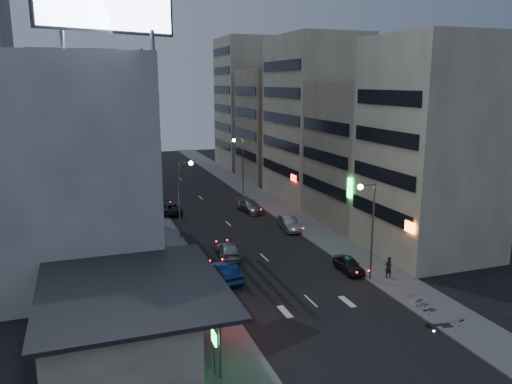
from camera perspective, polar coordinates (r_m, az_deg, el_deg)
name	(u,v)px	position (r m, az deg, el deg)	size (l,w,h in m)	color
ground	(337,325)	(34.95, 9.20, -14.79)	(180.00, 180.00, 0.00)	black
sidewalk_left	(153,220)	(59.74, -11.68, -3.20)	(4.00, 120.00, 0.12)	#4C4C4F
sidewalk_right	(280,209)	(63.69, 2.73, -1.98)	(4.00, 120.00, 0.12)	#4C4C4F
food_court	(118,316)	(32.32, -15.46, -13.54)	(11.00, 13.00, 3.88)	beige
white_building	(62,161)	(47.68, -21.26, 3.27)	(14.00, 24.00, 18.00)	beige
shophouse_near	(431,148)	(48.64, 19.38, 4.77)	(10.00, 11.00, 20.00)	beige
shophouse_mid	(368,153)	(58.50, 12.63, 4.38)	(11.00, 12.00, 16.00)	tan
shophouse_far	(314,119)	(69.28, 6.69, 8.30)	(10.00, 14.00, 22.00)	beige
far_left_a	(79,127)	(72.39, -19.61, 7.05)	(11.00, 10.00, 20.00)	beige
far_left_b	(76,136)	(85.56, -19.84, 6.07)	(12.00, 10.00, 15.00)	gray
far_right_a	(277,125)	(83.33, 2.42, 7.68)	(11.00, 12.00, 18.00)	tan
far_right_b	(253,103)	(96.43, -0.40, 10.12)	(12.00, 12.00, 24.00)	beige
street_lamp_right_near	(369,218)	(40.70, 12.77, -2.88)	(1.60, 0.44, 8.02)	#595B60
street_lamp_left	(183,188)	(51.12, -8.38, 0.41)	(1.60, 0.44, 8.02)	#595B60
street_lamp_right_far	(240,158)	(71.18, -1.82, 3.92)	(1.60, 0.44, 8.02)	#595B60
parked_car_right_near	(349,265)	(43.82, 10.56, -8.15)	(1.52, 3.77, 1.28)	#242429
parked_car_right_mid	(289,224)	(54.93, 3.79, -3.63)	(1.53, 4.38, 1.44)	#9DA1A5
parked_car_left	(169,208)	(62.65, -9.89, -1.78)	(2.35, 5.09, 1.42)	#25252A
parked_car_right_far	(250,206)	(62.48, -0.67, -1.62)	(2.02, 4.98, 1.44)	gray
road_car_blue	(224,272)	(41.35, -3.63, -9.08)	(1.58, 4.53, 1.49)	navy
road_car_silver	(229,250)	(46.59, -3.14, -6.63)	(1.93, 4.76, 1.38)	#A1A5A9
person	(388,267)	(42.89, 14.89, -8.30)	(0.66, 0.43, 1.80)	black
scooter_black_a	(450,315)	(36.59, 21.25, -12.93)	(2.04, 0.68, 1.25)	black
scooter_silver_a	(460,311)	(37.68, 22.25, -12.44)	(1.69, 0.56, 1.03)	#AAACB2
scooter_blue	(423,296)	(39.17, 18.59, -11.21)	(1.63, 0.54, 0.99)	navy
scooter_black_b	(433,301)	(38.52, 19.53, -11.69)	(1.63, 0.54, 1.00)	black
scooter_silver_b	(417,291)	(39.77, 17.97, -10.72)	(1.80, 0.60, 1.10)	#94979B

